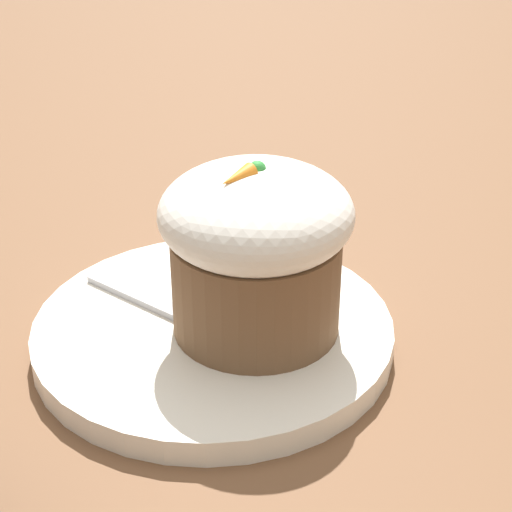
% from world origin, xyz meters
% --- Properties ---
extents(ground_plane, '(4.00, 4.00, 0.00)m').
position_xyz_m(ground_plane, '(0.00, 0.00, 0.00)').
color(ground_plane, brown).
extents(dessert_plate, '(0.20, 0.20, 0.01)m').
position_xyz_m(dessert_plate, '(0.00, 0.00, 0.01)').
color(dessert_plate, white).
rests_on(dessert_plate, ground_plane).
extents(carrot_cake, '(0.10, 0.10, 0.10)m').
position_xyz_m(carrot_cake, '(-0.01, 0.02, 0.07)').
color(carrot_cake, brown).
rests_on(carrot_cake, dessert_plate).
extents(spoon, '(0.04, 0.12, 0.01)m').
position_xyz_m(spoon, '(0.01, -0.00, 0.02)').
color(spoon, '#B7B7BC').
rests_on(spoon, dessert_plate).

